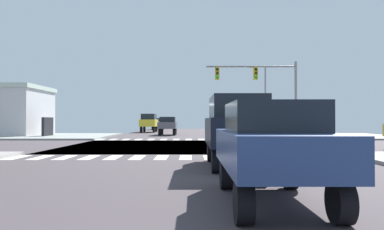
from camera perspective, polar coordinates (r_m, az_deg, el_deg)
The scene contains 12 objects.
ground at distance 23.20m, azimuth -1.06°, elevation -4.65°, with size 90.00×90.00×0.05m.
sidewalk_corner_ne at distance 37.33m, azimuth 19.78°, elevation -2.99°, with size 12.00×12.00×0.14m.
sidewalk_corner_nw at distance 37.68m, azimuth -20.83°, elevation -2.96°, with size 12.00×12.00×0.14m.
crosswalk_near at distance 15.94m, azimuth -2.55°, elevation -6.33°, with size 13.50×2.00×0.01m.
crosswalk_far at distance 30.49m, azimuth -1.23°, elevation -3.67°, with size 13.50×2.00×0.01m.
traffic_signal_mast at distance 30.93m, azimuth 10.34°, elevation 4.94°, with size 7.21×0.55×6.22m.
street_lamp at distance 39.38m, azimuth 10.70°, elevation 3.24°, with size 1.78×0.32×7.05m.
sedan_crossing_3 at distance 39.69m, azimuth -3.42°, elevation -1.38°, with size 1.80×4.30×1.88m.
sedan_queued_4 at distance 7.31m, azimuth 11.99°, elevation -4.15°, with size 1.80×4.30×1.88m.
suv_leading_1 at distance 49.19m, azimuth -6.23°, elevation -0.94°, with size 1.96×4.60×2.34m.
suv_trailing_2 at distance 12.83m, azimuth 6.87°, elevation -1.45°, with size 1.96×4.60×2.34m.
sedan_middle_5 at distance 62.02m, azimuth -4.89°, elevation -1.16°, with size 1.80×4.30×1.88m.
Camera 1 is at (0.51, -23.14, 1.55)m, focal length 35.77 mm.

